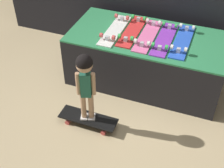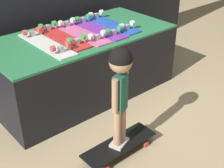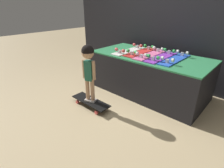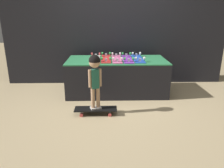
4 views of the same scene
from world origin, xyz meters
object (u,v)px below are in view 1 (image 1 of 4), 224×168
Objects in this scene: skateboard_purple_on_rack at (165,38)px; skateboard_pink_on_rack at (148,35)px; skateboard_white_on_rack at (115,30)px; skateboard_red_on_rack at (132,30)px; skateboard_on_floor at (88,119)px; child at (85,76)px; skateboard_blue_on_rack at (183,41)px.

skateboard_pink_on_rack is at bearing 179.24° from skateboard_purple_on_rack.
skateboard_white_on_rack and skateboard_red_on_rack have the same top height.
skateboard_red_on_rack and skateboard_pink_on_rack have the same top height.
skateboard_on_floor is at bearing -110.46° from skateboard_pink_on_rack.
child reaches higher than skateboard_on_floor.
skateboard_white_on_rack is at bearing -177.23° from skateboard_pink_on_rack.
skateboard_purple_on_rack reaches higher than skateboard_on_floor.
skateboard_pink_on_rack is 0.20m from skateboard_purple_on_rack.
skateboard_white_on_rack is 1.00× the size of skateboard_red_on_rack.
skateboard_purple_on_rack is at bearing 40.91° from child.
skateboard_purple_on_rack is 1.25m from skateboard_on_floor.
skateboard_on_floor is at bearing -99.05° from skateboard_red_on_rack.
skateboard_pink_on_rack is at bearing 50.68° from child.
skateboard_on_floor is at bearing -127.58° from skateboard_blue_on_rack.
skateboard_white_on_rack is at bearing -164.72° from skateboard_red_on_rack.
skateboard_pink_on_rack is 1.00× the size of skateboard_blue_on_rack.
skateboard_purple_on_rack is at bearing 59.77° from skateboard_on_floor.
child is (-0.75, -0.98, 0.00)m from skateboard_blue_on_rack.
skateboard_red_on_rack is (0.20, 0.05, 0.00)m from skateboard_white_on_rack.
skateboard_purple_on_rack is at bearing -172.38° from skateboard_blue_on_rack.
skateboard_white_on_rack is 0.21m from skateboard_red_on_rack.
skateboard_white_on_rack is 0.80m from skateboard_blue_on_rack.
skateboard_purple_on_rack is 0.91× the size of child.
skateboard_blue_on_rack is at bearing 52.42° from skateboard_on_floor.
skateboard_white_on_rack reaches higher than skateboard_on_floor.
skateboard_pink_on_rack is at bearing 2.77° from skateboard_white_on_rack.
skateboard_pink_on_rack is (0.40, 0.02, 0.00)m from skateboard_white_on_rack.
skateboard_pink_on_rack is 1.16× the size of skateboard_on_floor.
skateboard_red_on_rack is at bearing 62.09° from child.
skateboard_white_on_rack is 1.00× the size of skateboard_blue_on_rack.
child reaches higher than skateboard_blue_on_rack.
skateboard_white_on_rack and skateboard_blue_on_rack have the same top height.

